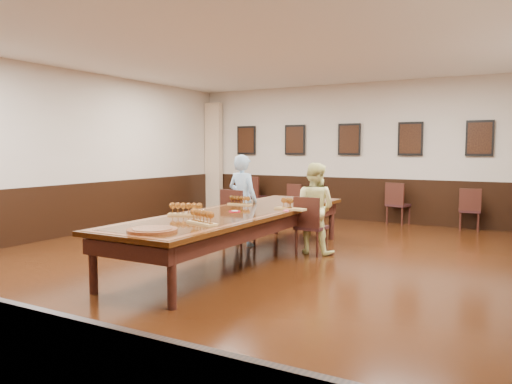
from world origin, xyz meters
The scene contains 23 objects.
floor centered at (0.00, 0.00, -0.01)m, with size 8.00×10.00×0.02m, color black.
ceiling centered at (0.00, 0.00, 3.21)m, with size 8.00×10.00×0.02m, color white.
wall_back centered at (0.00, 5.01, 1.60)m, with size 8.00×0.02×3.20m, color beige.
wall_left centered at (-4.01, 0.00, 1.60)m, with size 0.02×10.00×3.20m, color beige.
chair_man centered at (-0.59, 0.96, 0.50)m, with size 0.46×0.51×0.99m, color black, non-canonical shape.
chair_woman centered at (0.77, 0.94, 0.47)m, with size 0.44×0.48×0.93m, color black, non-canonical shape.
spare_chair_a centered at (-2.42, 4.81, 0.49)m, with size 0.45×0.50×0.97m, color black, non-canonical shape.
spare_chair_b centered at (-1.11, 4.53, 0.42)m, with size 0.40×0.43×0.85m, color black, non-canonical shape.
spare_chair_c centered at (1.20, 4.82, 0.47)m, with size 0.44×0.48×0.93m, color black, non-canonical shape.
spare_chair_d centered at (2.68, 4.69, 0.44)m, with size 0.41×0.45×0.88m, color black, non-canonical shape.
person_man centered at (-0.58, 1.06, 0.79)m, with size 0.58×0.38×1.58m, color #5498D2.
person_woman centered at (0.77, 1.04, 0.73)m, with size 0.72×0.56×1.46m, color #F3EF98.
pink_phone centered at (0.60, 0.37, 0.76)m, with size 0.07×0.14×0.01m, color #E14B86.
curtain centered at (-3.75, 4.82, 1.45)m, with size 0.45×0.18×2.90m, color #C8AA8A.
wainscoting centered at (0.00, 0.00, 0.50)m, with size 8.00×10.00×1.00m.
conference_table centered at (0.00, 0.00, 0.61)m, with size 1.40×5.00×0.76m.
posters centered at (0.00, 4.94, 1.90)m, with size 6.14×0.04×0.74m.
flight_a centered at (-0.42, 0.69, 0.82)m, with size 0.42×0.13×0.15m.
flight_b centered at (0.58, 0.50, 0.84)m, with size 0.51×0.21×0.19m.
flight_c centered at (-0.39, -0.80, 0.84)m, with size 0.51×0.32×0.18m.
flight_d centered at (0.28, -1.36, 0.84)m, with size 0.51×0.32×0.18m.
red_plate_grp centered at (0.00, -0.14, 0.76)m, with size 0.18×0.18×0.02m.
carved_platter centered at (0.12, -2.09, 0.77)m, with size 0.64×0.64×0.05m.
Camera 1 is at (3.86, -6.34, 1.69)m, focal length 35.00 mm.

